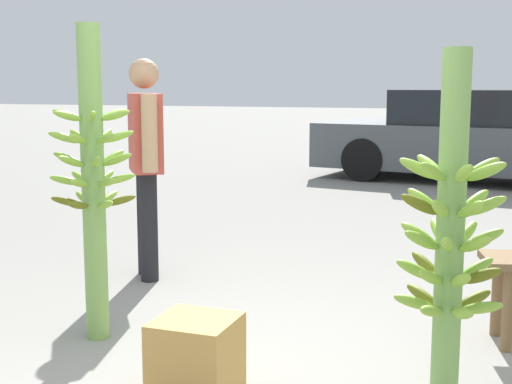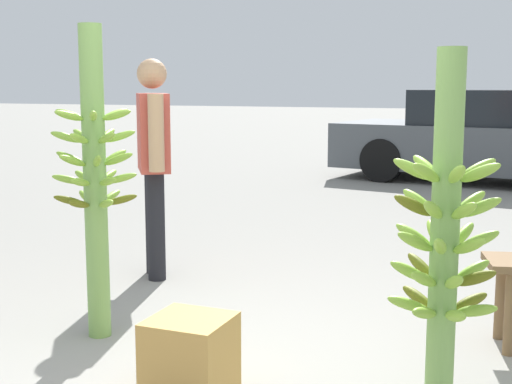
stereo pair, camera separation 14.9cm
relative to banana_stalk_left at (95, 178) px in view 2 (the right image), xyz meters
The scene contains 5 objects.
banana_stalk_left is the anchor object (origin of this frame).
banana_stalk_center 1.88m from the banana_stalk_left, ahead, with size 0.47×0.47×1.53m.
vendor_person 1.25m from the banana_stalk_left, 105.90° to the left, with size 0.47×0.61×1.56m.
parked_car 7.62m from the banana_stalk_left, 78.10° to the left, with size 4.57×2.42×1.31m.
produce_crate 1.17m from the banana_stalk_left, 30.20° to the right, with size 0.35×0.35×0.35m.
Camera 2 is at (1.30, -2.68, 1.38)m, focal length 50.00 mm.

